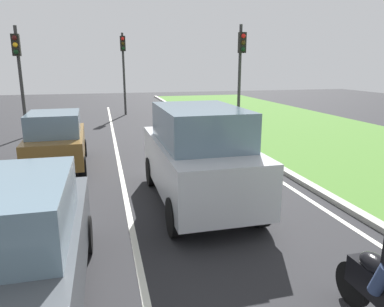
# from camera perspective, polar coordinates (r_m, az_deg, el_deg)

# --- Properties ---
(ground_plane) EXTENTS (60.00, 60.00, 0.00)m
(ground_plane) POSITION_cam_1_polar(r_m,az_deg,el_deg) (12.43, -8.42, -0.94)
(ground_plane) COLOR #262628
(lane_line_center) EXTENTS (0.12, 32.00, 0.01)m
(lane_line_center) POSITION_cam_1_polar(r_m,az_deg,el_deg) (12.38, -11.64, -1.13)
(lane_line_center) COLOR silver
(lane_line_center) RESTS_ON ground
(lane_line_right_edge) EXTENTS (0.12, 32.00, 0.01)m
(lane_line_right_edge) POSITION_cam_1_polar(r_m,az_deg,el_deg) (13.25, 7.24, 0.05)
(lane_line_right_edge) COLOR silver
(lane_line_right_edge) RESTS_ON ground
(grass_verge_right) EXTENTS (9.00, 48.00, 0.06)m
(grass_verge_right) POSITION_cam_1_polar(r_m,az_deg,el_deg) (15.68, 24.19, 1.20)
(grass_verge_right) COLOR #47752D
(grass_verge_right) RESTS_ON ground
(curb_right) EXTENTS (0.24, 48.00, 0.12)m
(curb_right) POSITION_cam_1_polar(r_m,az_deg,el_deg) (13.42, 9.24, 0.41)
(curb_right) COLOR #9E9B93
(curb_right) RESTS_ON ground
(car_suv_ahead) EXTENTS (1.99, 4.51, 2.28)m
(car_suv_ahead) POSITION_cam_1_polar(r_m,az_deg,el_deg) (8.16, 0.99, -0.27)
(car_suv_ahead) COLOR #B7BABF
(car_suv_ahead) RESTS_ON ground
(car_sedan_left_lane) EXTENTS (1.87, 4.31, 1.86)m
(car_sedan_left_lane) POSITION_cam_1_polar(r_m,az_deg,el_deg) (5.14, -27.25, -13.80)
(car_sedan_left_lane) COLOR #474C51
(car_sedan_left_lane) RESTS_ON ground
(car_hatchback_far) EXTENTS (1.82, 3.75, 1.78)m
(car_hatchback_far) POSITION_cam_1_polar(r_m,az_deg,el_deg) (11.90, -20.86, 1.97)
(car_hatchback_far) COLOR brown
(car_hatchback_far) RESTS_ON ground
(traffic_light_near_right) EXTENTS (0.32, 0.50, 4.94)m
(traffic_light_near_right) POSITION_cam_1_polar(r_m,az_deg,el_deg) (17.04, 7.80, 14.27)
(traffic_light_near_right) COLOR #2D2D2D
(traffic_light_near_right) RESTS_ON ground
(traffic_light_overhead_left) EXTENTS (0.32, 0.50, 4.78)m
(traffic_light_overhead_left) POSITION_cam_1_polar(r_m,az_deg,el_deg) (17.47, -25.96, 12.68)
(traffic_light_overhead_left) COLOR #2D2D2D
(traffic_light_overhead_left) RESTS_ON ground
(traffic_light_far_median) EXTENTS (0.32, 0.50, 5.08)m
(traffic_light_far_median) POSITION_cam_1_polar(r_m,az_deg,el_deg) (23.47, -10.90, 14.47)
(traffic_light_far_median) COLOR #2D2D2D
(traffic_light_far_median) RESTS_ON ground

